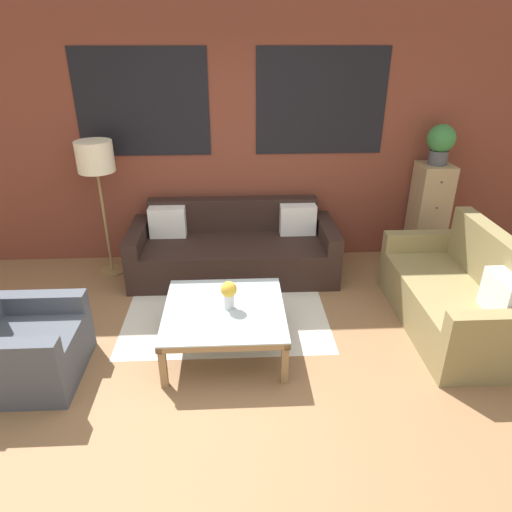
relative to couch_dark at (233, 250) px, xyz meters
name	(u,v)px	position (x,y,z in m)	size (l,w,h in m)	color
ground_plane	(238,392)	(0.02, -1.95, -0.28)	(16.00, 16.00, 0.00)	#8E6642
wall_back_brick	(233,139)	(0.02, 0.49, 1.13)	(8.40, 0.09, 2.80)	brown
rug	(226,308)	(-0.08, -0.77, -0.27)	(1.94, 1.55, 0.00)	silver
couch_dark	(233,250)	(0.00, 0.00, 0.00)	(2.24, 0.88, 0.78)	black
settee_vintage	(456,297)	(2.02, -1.17, 0.03)	(0.80, 1.66, 0.92)	olive
armchair_corner	(20,347)	(-1.66, -1.68, 0.00)	(0.80, 0.80, 0.84)	#474C56
coffee_table	(224,314)	(-0.08, -1.39, 0.07)	(1.00, 1.00, 0.40)	silver
floor_lamp	(95,162)	(-1.40, 0.08, 1.00)	(0.38, 0.38, 1.49)	olive
drawer_cabinet	(427,214)	(2.25, 0.22, 0.31)	(0.36, 0.40, 1.17)	tan
potted_plant	(440,142)	(2.25, 0.22, 1.13)	(0.30, 0.30, 0.43)	#47474C
flower_vase	(228,293)	(-0.04, -1.38, 0.26)	(0.13, 0.13, 0.25)	silver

